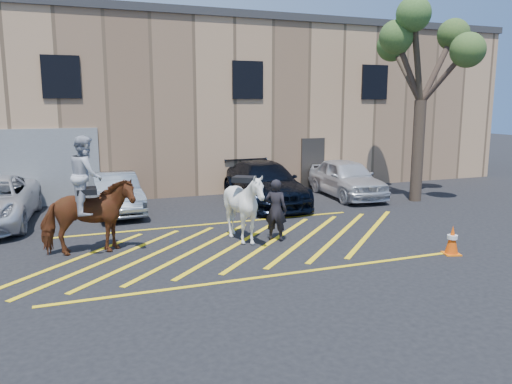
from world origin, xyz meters
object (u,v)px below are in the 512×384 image
object	(u,v)px
tree	(423,47)
mounted_bay	(88,207)
handler	(276,210)
saddled_white	(244,207)
car_blue_suv	(265,183)
traffic_cone	(452,240)
car_white_suv	(346,178)
car_silver_sedan	(115,193)

from	to	relation	value
tree	mounted_bay	bearing A→B (deg)	-166.87
handler	saddled_white	world-z (taller)	saddled_white
car_blue_suv	mounted_bay	distance (m)	7.69
handler	tree	xyz separation A→B (m)	(7.20, 3.27, 4.85)
traffic_cone	car_blue_suv	bearing A→B (deg)	104.89
mounted_bay	car_white_suv	bearing A→B (deg)	24.04
car_blue_suv	car_white_suv	xyz separation A→B (m)	(3.56, 0.14, -0.01)
car_blue_suv	tree	distance (m)	7.63
car_white_suv	tree	distance (m)	5.59
mounted_bay	traffic_cone	size ratio (longest dim) A/B	4.02
traffic_cone	saddled_white	bearing A→B (deg)	147.38
tree	car_blue_suv	bearing A→B (deg)	165.12
mounted_bay	traffic_cone	xyz separation A→B (m)	(8.37, -3.21, -0.82)
car_blue_suv	saddled_white	size ratio (longest dim) A/B	2.26
car_blue_suv	mounted_bay	size ratio (longest dim) A/B	1.80
saddled_white	handler	bearing A→B (deg)	-7.02
car_blue_suv	saddled_white	xyz separation A→B (m)	(-2.44, -4.66, 0.20)
mounted_bay	saddled_white	world-z (taller)	mounted_bay
car_blue_suv	traffic_cone	world-z (taller)	car_blue_suv
handler	traffic_cone	bearing A→B (deg)	-176.35
handler	car_blue_suv	bearing A→B (deg)	-67.24
car_blue_suv	traffic_cone	xyz separation A→B (m)	(1.99, -7.50, -0.40)
car_blue_suv	tree	bearing A→B (deg)	-12.22
mounted_bay	saddled_white	bearing A→B (deg)	-5.33
saddled_white	tree	xyz separation A→B (m)	(8.07, 3.16, 4.72)
car_silver_sedan	car_white_suv	bearing A→B (deg)	-4.38
handler	traffic_cone	world-z (taller)	handler
car_white_suv	tree	size ratio (longest dim) A/B	0.61
traffic_cone	car_silver_sedan	bearing A→B (deg)	132.71
car_silver_sedan	car_white_suv	world-z (taller)	car_white_suv
car_blue_suv	car_white_suv	distance (m)	3.57
mounted_bay	car_blue_suv	bearing A→B (deg)	33.96
car_blue_suv	handler	size ratio (longest dim) A/B	3.13
car_silver_sedan	car_white_suv	distance (m)	8.88
car_blue_suv	handler	xyz separation A→B (m)	(-1.58, -4.77, 0.08)
car_blue_suv	tree	xyz separation A→B (m)	(5.63, -1.49, 4.93)
car_blue_suv	mounted_bay	xyz separation A→B (m)	(-6.37, -4.29, 0.42)
handler	saddled_white	xyz separation A→B (m)	(-0.87, 0.11, 0.13)
handler	mounted_bay	size ratio (longest dim) A/B	0.57
tree	car_silver_sedan	bearing A→B (deg)	170.10
car_blue_suv	traffic_cone	distance (m)	7.77
saddled_white	car_blue_suv	bearing A→B (deg)	62.33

